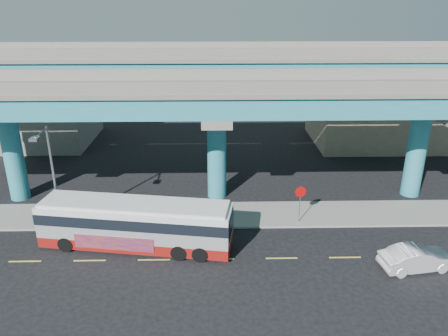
{
  "coord_description": "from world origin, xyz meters",
  "views": [
    {
      "loc": [
        -0.14,
        -23.59,
        15.35
      ],
      "look_at": [
        0.47,
        4.0,
        4.43
      ],
      "focal_mm": 35.0,
      "sensor_mm": 36.0,
      "label": 1
    }
  ],
  "objects_px": {
    "street_lamp": "(49,165)",
    "transit_bus": "(136,223)",
    "sedan": "(417,258)",
    "stop_sign": "(300,196)",
    "parked_car": "(91,206)"
  },
  "relations": [
    {
      "from": "street_lamp",
      "to": "stop_sign",
      "type": "xyz_separation_m",
      "value": [
        16.99,
        0.73,
        -2.77
      ]
    },
    {
      "from": "parked_car",
      "to": "stop_sign",
      "type": "height_order",
      "value": "stop_sign"
    },
    {
      "from": "sedan",
      "to": "stop_sign",
      "type": "bearing_deg",
      "value": 37.43
    },
    {
      "from": "parked_car",
      "to": "transit_bus",
      "type": "bearing_deg",
      "value": -138.65
    },
    {
      "from": "street_lamp",
      "to": "transit_bus",
      "type": "bearing_deg",
      "value": -20.02
    },
    {
      "from": "transit_bus",
      "to": "street_lamp",
      "type": "relative_size",
      "value": 1.73
    },
    {
      "from": "transit_bus",
      "to": "street_lamp",
      "type": "distance_m",
      "value": 6.99
    },
    {
      "from": "sedan",
      "to": "stop_sign",
      "type": "relative_size",
      "value": 1.68
    },
    {
      "from": "sedan",
      "to": "street_lamp",
      "type": "distance_m",
      "value": 23.94
    },
    {
      "from": "sedan",
      "to": "street_lamp",
      "type": "bearing_deg",
      "value": 68.84
    },
    {
      "from": "parked_car",
      "to": "stop_sign",
      "type": "xyz_separation_m",
      "value": [
        15.25,
        -1.48,
        1.32
      ]
    },
    {
      "from": "stop_sign",
      "to": "parked_car",
      "type": "bearing_deg",
      "value": -173.08
    },
    {
      "from": "transit_bus",
      "to": "street_lamp",
      "type": "height_order",
      "value": "street_lamp"
    },
    {
      "from": "sedan",
      "to": "parked_car",
      "type": "height_order",
      "value": "parked_car"
    },
    {
      "from": "transit_bus",
      "to": "parked_car",
      "type": "xyz_separation_m",
      "value": [
        -4.1,
        4.33,
        -0.9
      ]
    }
  ]
}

